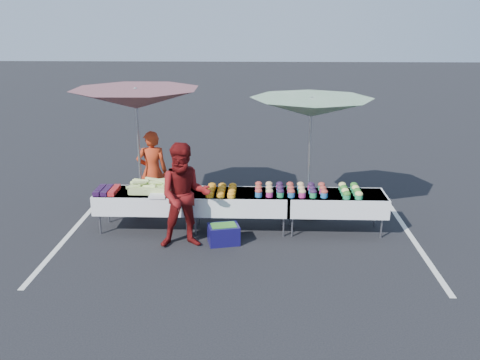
{
  "coord_description": "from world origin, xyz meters",
  "views": [
    {
      "loc": [
        0.35,
        -9.53,
        3.92
      ],
      "look_at": [
        0.0,
        0.0,
        1.0
      ],
      "focal_mm": 40.0,
      "sensor_mm": 36.0,
      "label": 1
    }
  ],
  "objects_px": {
    "table_left": "(146,200)",
    "customer": "(185,196)",
    "storage_bin": "(224,234)",
    "vendor": "(152,171)",
    "umbrella_right": "(311,108)",
    "umbrella_left": "(136,100)",
    "table_right": "(336,202)",
    "table_center": "(240,201)"
  },
  "relations": [
    {
      "from": "table_left",
      "to": "umbrella_right",
      "type": "xyz_separation_m",
      "value": [
        3.15,
        0.79,
        1.64
      ]
    },
    {
      "from": "umbrella_right",
      "to": "umbrella_left",
      "type": "bearing_deg",
      "value": 179.79
    },
    {
      "from": "vendor",
      "to": "table_right",
      "type": "bearing_deg",
      "value": 152.76
    },
    {
      "from": "table_center",
      "to": "customer",
      "type": "distance_m",
      "value": 1.27
    },
    {
      "from": "umbrella_right",
      "to": "storage_bin",
      "type": "height_order",
      "value": "umbrella_right"
    },
    {
      "from": "vendor",
      "to": "umbrella_left",
      "type": "bearing_deg",
      "value": 32.79
    },
    {
      "from": "table_center",
      "to": "umbrella_right",
      "type": "relative_size",
      "value": 0.74
    },
    {
      "from": "umbrella_left",
      "to": "umbrella_right",
      "type": "height_order",
      "value": "umbrella_left"
    },
    {
      "from": "table_left",
      "to": "vendor",
      "type": "bearing_deg",
      "value": 93.07
    },
    {
      "from": "umbrella_right",
      "to": "vendor",
      "type": "bearing_deg",
      "value": 176.12
    },
    {
      "from": "table_left",
      "to": "vendor",
      "type": "relative_size",
      "value": 1.09
    },
    {
      "from": "table_left",
      "to": "table_right",
      "type": "relative_size",
      "value": 1.0
    },
    {
      "from": "umbrella_left",
      "to": "vendor",
      "type": "bearing_deg",
      "value": 44.65
    },
    {
      "from": "table_right",
      "to": "umbrella_left",
      "type": "height_order",
      "value": "umbrella_left"
    },
    {
      "from": "umbrella_right",
      "to": "storage_bin",
      "type": "distance_m",
      "value": 2.98
    },
    {
      "from": "storage_bin",
      "to": "umbrella_right",
      "type": "bearing_deg",
      "value": 27.91
    },
    {
      "from": "table_right",
      "to": "umbrella_left",
      "type": "bearing_deg",
      "value": 168.3
    },
    {
      "from": "vendor",
      "to": "customer",
      "type": "height_order",
      "value": "customer"
    },
    {
      "from": "customer",
      "to": "table_left",
      "type": "bearing_deg",
      "value": 129.32
    },
    {
      "from": "table_right",
      "to": "customer",
      "type": "xyz_separation_m",
      "value": [
        -2.74,
        -0.78,
        0.36
      ]
    },
    {
      "from": "customer",
      "to": "storage_bin",
      "type": "distance_m",
      "value": 1.02
    },
    {
      "from": "customer",
      "to": "vendor",
      "type": "bearing_deg",
      "value": 108.51
    },
    {
      "from": "table_left",
      "to": "customer",
      "type": "bearing_deg",
      "value": -41.93
    },
    {
      "from": "table_center",
      "to": "vendor",
      "type": "height_order",
      "value": "vendor"
    },
    {
      "from": "vendor",
      "to": "umbrella_right",
      "type": "relative_size",
      "value": 0.69
    },
    {
      "from": "vendor",
      "to": "umbrella_left",
      "type": "height_order",
      "value": "umbrella_left"
    },
    {
      "from": "table_center",
      "to": "storage_bin",
      "type": "height_order",
      "value": "table_center"
    },
    {
      "from": "table_right",
      "to": "umbrella_right",
      "type": "xyz_separation_m",
      "value": [
        -0.45,
        0.79,
        1.64
      ]
    },
    {
      "from": "table_center",
      "to": "umbrella_left",
      "type": "xyz_separation_m",
      "value": [
        -2.06,
        0.8,
        1.79
      ]
    },
    {
      "from": "table_center",
      "to": "storage_bin",
      "type": "relative_size",
      "value": 3.0
    },
    {
      "from": "table_right",
      "to": "vendor",
      "type": "height_order",
      "value": "vendor"
    },
    {
      "from": "umbrella_left",
      "to": "table_right",
      "type": "bearing_deg",
      "value": -11.7
    },
    {
      "from": "vendor",
      "to": "umbrella_right",
      "type": "distance_m",
      "value": 3.49
    },
    {
      "from": "table_center",
      "to": "vendor",
      "type": "xyz_separation_m",
      "value": [
        -1.85,
        1.01,
        0.27
      ]
    },
    {
      "from": "storage_bin",
      "to": "umbrella_left",
      "type": "bearing_deg",
      "value": 127.39
    },
    {
      "from": "customer",
      "to": "storage_bin",
      "type": "relative_size",
      "value": 3.03
    },
    {
      "from": "umbrella_left",
      "to": "customer",
      "type": "bearing_deg",
      "value": -54.47
    },
    {
      "from": "table_left",
      "to": "vendor",
      "type": "distance_m",
      "value": 1.04
    },
    {
      "from": "umbrella_left",
      "to": "storage_bin",
      "type": "bearing_deg",
      "value": -39.01
    },
    {
      "from": "table_right",
      "to": "vendor",
      "type": "relative_size",
      "value": 1.09
    },
    {
      "from": "table_center",
      "to": "umbrella_right",
      "type": "height_order",
      "value": "umbrella_right"
    },
    {
      "from": "customer",
      "to": "storage_bin",
      "type": "height_order",
      "value": "customer"
    }
  ]
}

